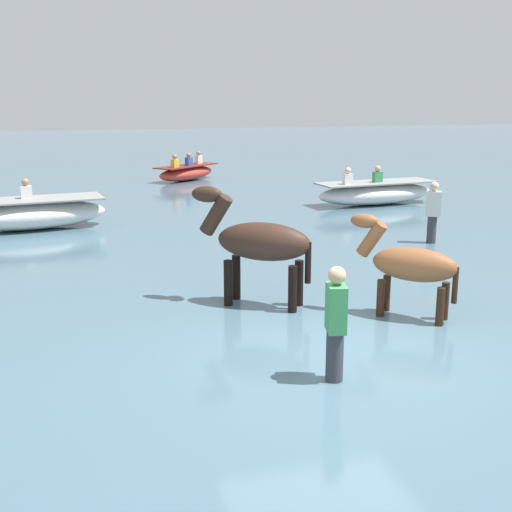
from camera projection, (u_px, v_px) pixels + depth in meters
name	position (u px, v px, depth m)	size (l,w,h in m)	color
ground_plane	(335.00, 383.00, 8.18)	(120.00, 120.00, 0.00)	#84755B
water_surface	(192.00, 223.00, 17.50)	(90.00, 90.00, 0.28)	#476675
horse_lead_dark_bay	(259.00, 245.00, 10.08)	(1.77, 1.37, 2.10)	#382319
horse_trailing_chestnut	(410.00, 267.00, 9.56)	(1.37, 1.32, 1.76)	brown
boat_far_offshore	(375.00, 193.00, 19.53)	(3.81, 1.52, 1.15)	silver
boat_near_starboard	(28.00, 214.00, 15.93)	(3.79, 1.75, 1.22)	silver
boat_far_inshore	(186.00, 172.00, 24.96)	(2.77, 2.55, 1.05)	#BC382D
person_wading_mid	(335.00, 332.00, 7.45)	(0.26, 0.35, 1.63)	#383842
person_spectator_far	(432.00, 217.00, 14.43)	(0.38, 0.33, 1.63)	#383842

